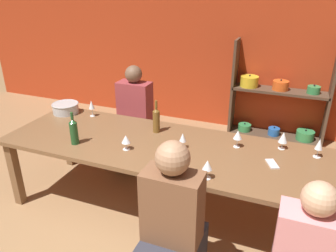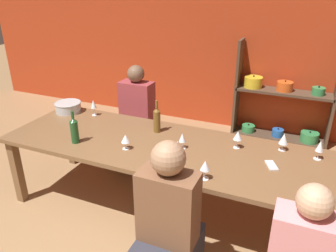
{
  "view_description": "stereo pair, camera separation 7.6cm",
  "coord_description": "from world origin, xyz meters",
  "px_view_note": "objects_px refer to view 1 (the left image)",
  "views": [
    {
      "loc": [
        1.07,
        -0.95,
        2.11
      ],
      "look_at": [
        0.06,
        1.59,
        0.88
      ],
      "focal_mm": 35.0,
      "sensor_mm": 36.0,
      "label": 1
    },
    {
      "loc": [
        1.14,
        -0.93,
        2.11
      ],
      "look_at": [
        0.06,
        1.59,
        0.88
      ],
      "focal_mm": 35.0,
      "sensor_mm": 36.0,
      "label": 2
    }
  ],
  "objects_px": {
    "shelf_unit": "(277,104)",
    "wine_glass_white_e": "(207,166)",
    "person_near_a": "(172,240)",
    "wine_bottle_dark": "(74,131)",
    "person_far_a": "(136,129)",
    "wine_glass_white_b": "(91,105)",
    "wine_bottle_green": "(156,120)",
    "mixing_bowl": "(66,108)",
    "wine_glass_white_c": "(283,138)",
    "wine_glass_red_a": "(183,138)",
    "wine_glass_red_b": "(319,145)",
    "cell_phone": "(272,164)",
    "wine_glass_white_a": "(126,140)",
    "wine_glass_white_d": "(238,135)",
    "wine_glass_empty_a": "(179,146)",
    "dining_table": "(164,152)"
  },
  "relations": [
    {
      "from": "cell_phone",
      "to": "shelf_unit",
      "type": "bearing_deg",
      "value": 92.89
    },
    {
      "from": "shelf_unit",
      "to": "wine_bottle_green",
      "type": "height_order",
      "value": "shelf_unit"
    },
    {
      "from": "wine_bottle_green",
      "to": "wine_glass_white_b",
      "type": "xyz_separation_m",
      "value": [
        -0.82,
        0.12,
        -0.0
      ]
    },
    {
      "from": "shelf_unit",
      "to": "wine_glass_white_c",
      "type": "relative_size",
      "value": 8.52
    },
    {
      "from": "wine_glass_red_b",
      "to": "mixing_bowl",
      "type": "bearing_deg",
      "value": 178.87
    },
    {
      "from": "wine_glass_empty_a",
      "to": "cell_phone",
      "type": "bearing_deg",
      "value": 16.69
    },
    {
      "from": "wine_glass_red_a",
      "to": "wine_glass_white_e",
      "type": "bearing_deg",
      "value": -49.9
    },
    {
      "from": "mixing_bowl",
      "to": "wine_glass_white_a",
      "type": "bearing_deg",
      "value": -26.55
    },
    {
      "from": "wine_bottle_green",
      "to": "wine_glass_white_d",
      "type": "height_order",
      "value": "wine_bottle_green"
    },
    {
      "from": "wine_glass_red_a",
      "to": "cell_phone",
      "type": "height_order",
      "value": "wine_glass_red_a"
    },
    {
      "from": "wine_bottle_dark",
      "to": "wine_glass_white_d",
      "type": "bearing_deg",
      "value": 19.06
    },
    {
      "from": "dining_table",
      "to": "wine_glass_white_e",
      "type": "height_order",
      "value": "wine_glass_white_e"
    },
    {
      "from": "wine_glass_white_e",
      "to": "person_near_a",
      "type": "bearing_deg",
      "value": -105.91
    },
    {
      "from": "dining_table",
      "to": "wine_glass_red_a",
      "type": "xyz_separation_m",
      "value": [
        0.17,
        0.01,
        0.16
      ]
    },
    {
      "from": "shelf_unit",
      "to": "wine_glass_white_b",
      "type": "distance_m",
      "value": 2.59
    },
    {
      "from": "wine_bottle_green",
      "to": "mixing_bowl",
      "type": "bearing_deg",
      "value": 175.51
    },
    {
      "from": "shelf_unit",
      "to": "wine_glass_white_d",
      "type": "bearing_deg",
      "value": -96.45
    },
    {
      "from": "wine_glass_red_a",
      "to": "wine_glass_white_b",
      "type": "distance_m",
      "value": 1.22
    },
    {
      "from": "wine_glass_white_c",
      "to": "wine_glass_white_e",
      "type": "distance_m",
      "value": 0.86
    },
    {
      "from": "shelf_unit",
      "to": "wine_bottle_dark",
      "type": "height_order",
      "value": "shelf_unit"
    },
    {
      "from": "wine_glass_red_a",
      "to": "wine_glass_white_b",
      "type": "bearing_deg",
      "value": 163.76
    },
    {
      "from": "wine_glass_white_c",
      "to": "person_far_a",
      "type": "height_order",
      "value": "person_far_a"
    },
    {
      "from": "mixing_bowl",
      "to": "wine_bottle_green",
      "type": "xyz_separation_m",
      "value": [
        1.15,
        -0.09,
        0.07
      ]
    },
    {
      "from": "wine_glass_white_a",
      "to": "person_near_a",
      "type": "height_order",
      "value": "person_near_a"
    },
    {
      "from": "wine_glass_white_c",
      "to": "person_far_a",
      "type": "distance_m",
      "value": 1.79
    },
    {
      "from": "wine_glass_red_b",
      "to": "wine_glass_red_a",
      "type": "bearing_deg",
      "value": -166.61
    },
    {
      "from": "wine_glass_white_e",
      "to": "person_near_a",
      "type": "relative_size",
      "value": 0.13
    },
    {
      "from": "wine_bottle_green",
      "to": "wine_glass_white_d",
      "type": "relative_size",
      "value": 2.03
    },
    {
      "from": "mixing_bowl",
      "to": "wine_bottle_dark",
      "type": "bearing_deg",
      "value": -46.76
    },
    {
      "from": "wine_glass_red_a",
      "to": "wine_glass_white_e",
      "type": "height_order",
      "value": "wine_glass_white_e"
    },
    {
      "from": "wine_glass_white_a",
      "to": "person_far_a",
      "type": "xyz_separation_m",
      "value": [
        -0.41,
        0.98,
        -0.38
      ]
    },
    {
      "from": "mixing_bowl",
      "to": "wine_glass_empty_a",
      "type": "bearing_deg",
      "value": -19.09
    },
    {
      "from": "wine_glass_red_a",
      "to": "wine_glass_white_b",
      "type": "relative_size",
      "value": 0.8
    },
    {
      "from": "person_far_a",
      "to": "wine_glass_white_e",
      "type": "bearing_deg",
      "value": 135.84
    },
    {
      "from": "wine_glass_empty_a",
      "to": "wine_glass_white_e",
      "type": "bearing_deg",
      "value": -31.05
    },
    {
      "from": "wine_glass_red_b",
      "to": "person_far_a",
      "type": "relative_size",
      "value": 0.14
    },
    {
      "from": "person_near_a",
      "to": "cell_phone",
      "type": "bearing_deg",
      "value": 55.42
    },
    {
      "from": "wine_glass_red_a",
      "to": "cell_phone",
      "type": "xyz_separation_m",
      "value": [
        0.77,
        0.0,
        -0.09
      ]
    },
    {
      "from": "shelf_unit",
      "to": "wine_glass_white_e",
      "type": "relative_size",
      "value": 8.83
    },
    {
      "from": "person_far_a",
      "to": "wine_glass_white_b",
      "type": "bearing_deg",
      "value": 54.4
    },
    {
      "from": "wine_bottle_green",
      "to": "wine_glass_empty_a",
      "type": "height_order",
      "value": "wine_bottle_green"
    },
    {
      "from": "dining_table",
      "to": "wine_glass_white_b",
      "type": "height_order",
      "value": "wine_glass_white_b"
    },
    {
      "from": "wine_glass_red_a",
      "to": "wine_glass_white_b",
      "type": "xyz_separation_m",
      "value": [
        -1.17,
        0.34,
        0.03
      ]
    },
    {
      "from": "wine_bottle_green",
      "to": "wine_glass_empty_a",
      "type": "distance_m",
      "value": 0.59
    },
    {
      "from": "wine_glass_white_a",
      "to": "wine_glass_white_d",
      "type": "height_order",
      "value": "wine_glass_white_d"
    },
    {
      "from": "wine_glass_white_a",
      "to": "wine_glass_white_b",
      "type": "bearing_deg",
      "value": 142.52
    },
    {
      "from": "wine_glass_red_a",
      "to": "wine_glass_white_d",
      "type": "xyz_separation_m",
      "value": [
        0.45,
        0.2,
        0.02
      ]
    },
    {
      "from": "wine_glass_white_e",
      "to": "wine_bottle_dark",
      "type": "bearing_deg",
      "value": 174.96
    },
    {
      "from": "wine_bottle_dark",
      "to": "wine_bottle_green",
      "type": "bearing_deg",
      "value": 40.6
    },
    {
      "from": "wine_glass_white_e",
      "to": "cell_phone",
      "type": "xyz_separation_m",
      "value": [
        0.44,
        0.39,
        -0.11
      ]
    }
  ]
}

